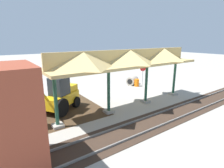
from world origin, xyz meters
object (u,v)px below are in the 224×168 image
at_px(stop_sign, 143,71).
at_px(traffic_barrel, 137,83).
at_px(backhoe, 60,96).
at_px(concrete_pipe, 132,80).

xyz_separation_m(stop_sign, traffic_barrel, (0.98, 0.01, -1.40)).
distance_m(stop_sign, backhoe, 11.51).
bearing_deg(stop_sign, concrete_pipe, -46.06).
bearing_deg(stop_sign, traffic_barrel, 0.52).
bearing_deg(backhoe, traffic_barrel, -168.02).
distance_m(stop_sign, traffic_barrel, 1.70).
xyz_separation_m(backhoe, traffic_barrel, (-10.31, -2.19, -0.82)).
relative_size(stop_sign, backhoe, 0.53).
xyz_separation_m(backhoe, concrete_pipe, (-10.40, -3.12, -0.73)).
bearing_deg(traffic_barrel, concrete_pipe, -95.61).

